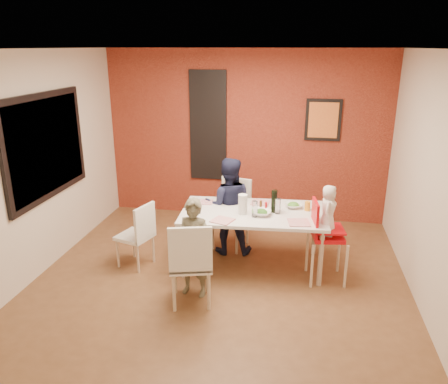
% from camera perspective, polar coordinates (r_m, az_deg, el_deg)
% --- Properties ---
extents(ground, '(4.50, 4.50, 0.00)m').
position_cam_1_polar(ground, '(5.44, -0.57, -11.56)').
color(ground, brown).
rests_on(ground, ground).
extents(ceiling, '(4.50, 4.50, 0.02)m').
position_cam_1_polar(ceiling, '(4.70, -0.68, 18.21)').
color(ceiling, silver).
rests_on(ceiling, wall_back).
extents(wall_back, '(4.50, 0.02, 2.70)m').
position_cam_1_polar(wall_back, '(7.06, 2.81, 7.29)').
color(wall_back, beige).
rests_on(wall_back, ground).
extents(wall_front, '(4.50, 0.02, 2.70)m').
position_cam_1_polar(wall_front, '(2.88, -9.10, -10.33)').
color(wall_front, beige).
rests_on(wall_front, ground).
extents(wall_left, '(0.02, 4.50, 2.70)m').
position_cam_1_polar(wall_left, '(5.75, -23.28, 3.15)').
color(wall_left, beige).
rests_on(wall_left, ground).
extents(wall_right, '(0.02, 4.50, 2.70)m').
position_cam_1_polar(wall_right, '(5.01, 25.56, 0.73)').
color(wall_right, beige).
rests_on(wall_right, ground).
extents(brick_accent_wall, '(4.50, 0.02, 2.70)m').
position_cam_1_polar(brick_accent_wall, '(7.04, 2.78, 7.26)').
color(brick_accent_wall, maroon).
rests_on(brick_accent_wall, ground).
extents(picture_window_frame, '(0.05, 1.70, 1.30)m').
position_cam_1_polar(picture_window_frame, '(5.85, -22.23, 5.56)').
color(picture_window_frame, black).
rests_on(picture_window_frame, wall_left).
extents(picture_window_pane, '(0.02, 1.55, 1.15)m').
position_cam_1_polar(picture_window_pane, '(5.84, -22.11, 5.56)').
color(picture_window_pane, black).
rests_on(picture_window_pane, wall_left).
extents(glassblock_strip, '(0.55, 0.03, 1.70)m').
position_cam_1_polar(glassblock_strip, '(7.10, -2.07, 8.60)').
color(glassblock_strip, silver).
rests_on(glassblock_strip, wall_back).
extents(glassblock_surround, '(0.60, 0.03, 1.76)m').
position_cam_1_polar(glassblock_surround, '(7.09, -2.08, 8.59)').
color(glassblock_surround, black).
rests_on(glassblock_surround, wall_back).
extents(art_print_frame, '(0.54, 0.03, 0.64)m').
position_cam_1_polar(art_print_frame, '(6.92, 12.83, 9.15)').
color(art_print_frame, black).
rests_on(art_print_frame, wall_back).
extents(art_print_canvas, '(0.44, 0.01, 0.54)m').
position_cam_1_polar(art_print_canvas, '(6.91, 12.83, 9.13)').
color(art_print_canvas, orange).
rests_on(art_print_canvas, wall_back).
extents(dining_table, '(1.86, 1.11, 0.75)m').
position_cam_1_polar(dining_table, '(5.53, 3.85, -3.19)').
color(dining_table, white).
rests_on(dining_table, ground).
extents(chair_near, '(0.56, 0.56, 0.98)m').
position_cam_1_polar(chair_near, '(4.73, -4.38, -8.91)').
color(chair_near, silver).
rests_on(chair_near, ground).
extents(chair_far, '(0.55, 0.55, 0.97)m').
position_cam_1_polar(chair_far, '(6.17, 1.18, -2.22)').
color(chair_far, silver).
rests_on(chair_far, ground).
extents(chair_left, '(0.49, 0.49, 0.85)m').
position_cam_1_polar(chair_left, '(5.68, -11.03, -5.16)').
color(chair_left, white).
rests_on(chair_left, ground).
extents(high_chair, '(0.48, 0.48, 1.02)m').
position_cam_1_polar(high_chair, '(5.34, 12.92, -5.28)').
color(high_chair, red).
rests_on(high_chair, ground).
extents(child_near, '(0.46, 0.34, 1.16)m').
position_cam_1_polar(child_near, '(4.94, -3.93, -7.31)').
color(child_near, brown).
rests_on(child_near, ground).
extents(child_far, '(0.71, 0.58, 1.34)m').
position_cam_1_polar(child_far, '(5.90, 0.59, -1.85)').
color(child_far, black).
rests_on(child_far, ground).
extents(toddler, '(0.24, 0.33, 0.61)m').
position_cam_1_polar(toddler, '(5.24, 13.44, -2.33)').
color(toddler, silver).
rests_on(toddler, high_chair).
extents(plate_near_left, '(0.30, 0.30, 0.01)m').
position_cam_1_polar(plate_near_left, '(5.20, -0.21, -3.73)').
color(plate_near_left, white).
rests_on(plate_near_left, dining_table).
extents(plate_far_mid, '(0.25, 0.25, 0.01)m').
position_cam_1_polar(plate_far_mid, '(5.80, 4.77, -1.36)').
color(plate_far_mid, white).
rests_on(plate_far_mid, dining_table).
extents(plate_near_right, '(0.28, 0.28, 0.01)m').
position_cam_1_polar(plate_near_right, '(5.21, 9.76, -3.95)').
color(plate_near_right, white).
rests_on(plate_near_right, dining_table).
extents(plate_far_left, '(0.23, 0.23, 0.01)m').
position_cam_1_polar(plate_far_left, '(5.80, -2.51, -1.33)').
color(plate_far_left, silver).
rests_on(plate_far_left, dining_table).
extents(salad_bowl_a, '(0.25, 0.25, 0.06)m').
position_cam_1_polar(salad_bowl_a, '(5.39, 4.89, -2.71)').
color(salad_bowl_a, white).
rests_on(salad_bowl_a, dining_table).
extents(salad_bowl_b, '(0.27, 0.27, 0.05)m').
position_cam_1_polar(salad_bowl_b, '(5.68, 9.06, -1.77)').
color(salad_bowl_b, white).
rests_on(salad_bowl_b, dining_table).
extents(wine_bottle, '(0.08, 0.08, 0.29)m').
position_cam_1_polar(wine_bottle, '(5.46, 6.57, -1.20)').
color(wine_bottle, black).
rests_on(wine_bottle, dining_table).
extents(wine_glass_a, '(0.07, 0.07, 0.20)m').
position_cam_1_polar(wine_glass_a, '(5.30, 4.03, -2.23)').
color(wine_glass_a, white).
rests_on(wine_glass_a, dining_table).
extents(wine_glass_b, '(0.07, 0.07, 0.19)m').
position_cam_1_polar(wine_glass_b, '(5.43, 7.05, -1.84)').
color(wine_glass_b, white).
rests_on(wine_glass_b, dining_table).
extents(paper_towel_roll, '(0.11, 0.11, 0.25)m').
position_cam_1_polar(paper_towel_roll, '(5.37, 2.47, -1.62)').
color(paper_towel_roll, white).
rests_on(paper_towel_roll, dining_table).
extents(condiment_red, '(0.03, 0.03, 0.13)m').
position_cam_1_polar(condiment_red, '(5.48, 5.51, -1.97)').
color(condiment_red, red).
rests_on(condiment_red, dining_table).
extents(condiment_green, '(0.04, 0.04, 0.14)m').
position_cam_1_polar(condiment_green, '(5.53, 6.38, -1.73)').
color(condiment_green, '#376B23').
rests_on(condiment_green, dining_table).
extents(condiment_brown, '(0.03, 0.03, 0.13)m').
position_cam_1_polar(condiment_brown, '(5.52, 4.82, -1.77)').
color(condiment_brown, brown).
rests_on(condiment_brown, dining_table).
extents(sippy_cup, '(0.07, 0.07, 0.12)m').
position_cam_1_polar(sippy_cup, '(5.60, 10.84, -1.82)').
color(sippy_cup, orange).
rests_on(sippy_cup, dining_table).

